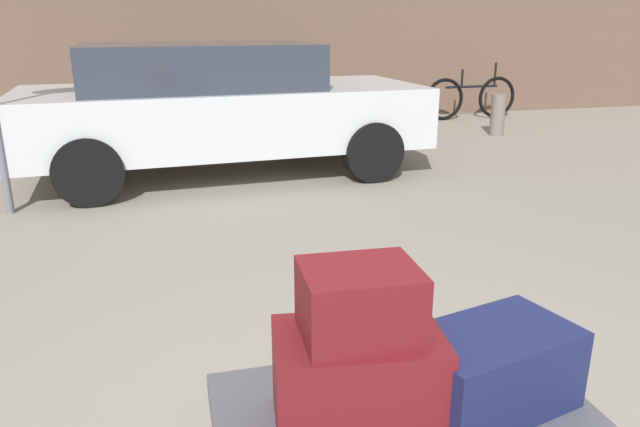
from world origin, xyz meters
name	(u,v)px	position (x,y,z in m)	size (l,w,h in m)	color
duffel_bag_maroon_stacked_top	(358,380)	(-0.18, -0.02, 0.51)	(0.55, 0.35, 0.33)	maroon
duffel_bag_navy_front_right	(491,368)	(0.30, -0.04, 0.48)	(0.57, 0.35, 0.29)	#191E47
duffel_bag_maroon_topmost_pile	(359,302)	(-0.18, -0.02, 0.79)	(0.37, 0.30, 0.23)	maroon
parked_car	(219,106)	(-0.17, 5.00, 0.76)	(4.41, 2.14, 1.42)	silver
bicycle_leaning	(471,97)	(4.47, 7.92, 0.37)	(1.76, 0.15, 0.96)	black
bollard_kerb_near	(409,118)	(2.65, 6.36, 0.31)	(0.21, 0.21, 0.61)	#72665B
bollard_kerb_mid	(498,115)	(4.09, 6.36, 0.31)	(0.21, 0.21, 0.61)	#72665B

